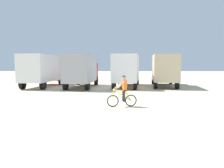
# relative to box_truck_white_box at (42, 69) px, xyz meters

# --- Properties ---
(ground_plane) EXTENTS (120.00, 120.00, 0.00)m
(ground_plane) POSITION_rel_box_truck_white_box_xyz_m (7.26, -12.82, -1.87)
(ground_plane) COLOR beige
(box_truck_white_box) EXTENTS (2.99, 6.94, 3.35)m
(box_truck_white_box) POSITION_rel_box_truck_white_box_xyz_m (0.00, 0.00, 0.00)
(box_truck_white_box) COLOR white
(box_truck_white_box) RESTS_ON ground
(box_truck_grey_hauler) EXTENTS (2.85, 6.90, 3.35)m
(box_truck_grey_hauler) POSITION_rel_box_truck_white_box_xyz_m (4.21, -0.57, 0.00)
(box_truck_grey_hauler) COLOR #9E9EA3
(box_truck_grey_hauler) RESTS_ON ground
(box_truck_avon_van) EXTENTS (3.22, 7.00, 3.35)m
(box_truck_avon_van) POSITION_rel_box_truck_white_box_xyz_m (8.79, 0.17, 0.00)
(box_truck_avon_van) COLOR white
(box_truck_avon_van) RESTS_ON ground
(box_truck_tan_camper) EXTENTS (3.11, 6.97, 3.35)m
(box_truck_tan_camper) POSITION_rel_box_truck_white_box_xyz_m (12.82, 0.71, 0.00)
(box_truck_tan_camper) COLOR #CCB78E
(box_truck_tan_camper) RESTS_ON ground
(cyclist_orange_shirt) EXTENTS (1.72, 0.54, 1.82)m
(cyclist_orange_shirt) POSITION_rel_box_truck_white_box_xyz_m (8.07, -10.63, -1.03)
(cyclist_orange_shirt) COLOR black
(cyclist_orange_shirt) RESTS_ON ground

